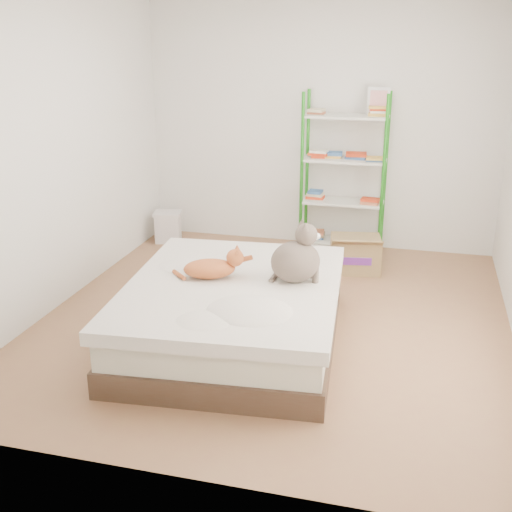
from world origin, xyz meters
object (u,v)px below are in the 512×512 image
(orange_cat, at_px, (209,266))
(shelf_unit, at_px, (344,174))
(bed, at_px, (233,313))
(white_bin, at_px, (168,226))
(cardboard_box, at_px, (355,254))
(grey_cat, at_px, (296,253))

(orange_cat, xyz_separation_m, shelf_unit, (0.72, 2.34, 0.25))
(bed, bearing_deg, white_bin, 118.13)
(cardboard_box, height_order, white_bin, cardboard_box)
(cardboard_box, bearing_deg, bed, -121.52)
(bed, relative_size, cardboard_box, 3.81)
(orange_cat, xyz_separation_m, grey_cat, (0.65, 0.10, 0.13))
(grey_cat, relative_size, shelf_unit, 0.26)
(grey_cat, xyz_separation_m, cardboard_box, (0.28, 1.67, -0.55))
(bed, bearing_deg, shelf_unit, 73.12)
(orange_cat, height_order, shelf_unit, shelf_unit)
(shelf_unit, relative_size, cardboard_box, 3.18)
(cardboard_box, xyz_separation_m, white_bin, (-2.16, 0.40, 0.00))
(bed, distance_m, grey_cat, 0.67)
(bed, distance_m, orange_cat, 0.40)
(bed, bearing_deg, grey_cat, 14.20)
(shelf_unit, bearing_deg, bed, -102.16)
(shelf_unit, bearing_deg, cardboard_box, -69.67)
(grey_cat, bearing_deg, white_bin, 17.12)
(bed, distance_m, white_bin, 2.64)
(shelf_unit, distance_m, white_bin, 2.07)
(grey_cat, xyz_separation_m, shelf_unit, (0.07, 2.24, 0.12))
(bed, height_order, white_bin, bed)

